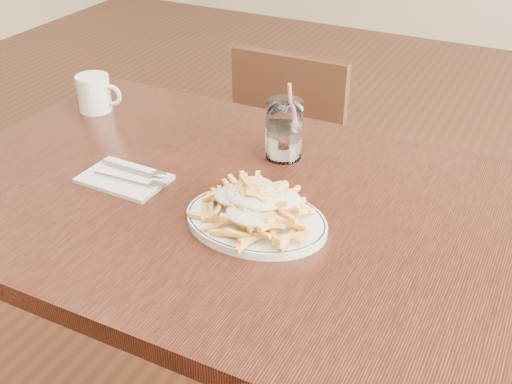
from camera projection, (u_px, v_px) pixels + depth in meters
The scene contains 8 objects.
table at pixel (229, 228), 1.29m from camera, with size 1.20×0.80×0.75m.
chair_far at pixel (298, 147), 2.09m from camera, with size 0.37×0.37×0.78m.
fries_plate at pixel (256, 221), 1.16m from camera, with size 0.30×0.27×0.02m.
loaded_fries at pixel (256, 201), 1.13m from camera, with size 0.26×0.23×0.07m.
napkin at pixel (124, 179), 1.30m from camera, with size 0.17×0.11×0.01m, color silver.
cutlery at pixel (125, 175), 1.30m from camera, with size 0.18×0.06×0.01m.
water_glass at pixel (284, 133), 1.36m from camera, with size 0.08×0.08×0.17m.
coffee_mug at pixel (95, 93), 1.57m from camera, with size 0.11×0.08×0.09m.
Camera 1 is at (0.53, -0.92, 1.41)m, focal length 45.00 mm.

